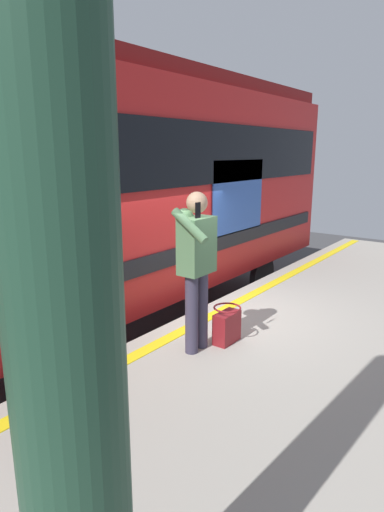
{
  "coord_description": "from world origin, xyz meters",
  "views": [
    {
      "loc": [
        4.49,
        3.32,
        3.09
      ],
      "look_at": [
        0.48,
        0.3,
        1.87
      ],
      "focal_mm": 30.3,
      "sensor_mm": 36.0,
      "label": 1
    }
  ],
  "objects": [
    {
      "name": "safety_line",
      "position": [
        0.0,
        0.3,
        0.98
      ],
      "size": [
        12.33,
        0.16,
        0.01
      ],
      "primitive_type": "cube",
      "color": "yellow",
      "rests_on": "platform"
    },
    {
      "name": "platform",
      "position": [
        0.0,
        2.14,
        0.49
      ],
      "size": [
        12.59,
        4.27,
        0.97
      ],
      "primitive_type": "cube",
      "color": "#9E998E",
      "rests_on": "ground"
    },
    {
      "name": "handbag",
      "position": [
        0.61,
        0.89,
        1.17
      ],
      "size": [
        0.35,
        0.31,
        0.42
      ],
      "color": "maroon",
      "rests_on": "platform"
    },
    {
      "name": "station_column",
      "position": [
        3.74,
        2.27,
        2.98
      ],
      "size": [
        0.37,
        0.37,
        4.01
      ],
      "primitive_type": "cylinder",
      "color": "#1E3F2D",
      "rests_on": "platform"
    },
    {
      "name": "train_carriage",
      "position": [
        0.0,
        -1.81,
        2.61
      ],
      "size": [
        10.15,
        2.8,
        4.15
      ],
      "color": "red",
      "rests_on": "ground"
    },
    {
      "name": "track_rail_near",
      "position": [
        0.0,
        -1.1,
        0.08
      ],
      "size": [
        16.36,
        0.08,
        0.16
      ],
      "primitive_type": "cube",
      "color": "slate",
      "rests_on": "ground"
    },
    {
      "name": "passenger",
      "position": [
        0.96,
        0.72,
        1.99
      ],
      "size": [
        0.57,
        0.55,
        1.72
      ],
      "color": "#383347",
      "rests_on": "platform"
    },
    {
      "name": "track_rail_far",
      "position": [
        0.0,
        -2.54,
        0.08
      ],
      "size": [
        16.36,
        0.08,
        0.16
      ],
      "primitive_type": "cube",
      "color": "slate",
      "rests_on": "ground"
    },
    {
      "name": "ground_plane",
      "position": [
        0.0,
        0.0,
        0.0
      ],
      "size": [
        23.46,
        23.46,
        0.0
      ],
      "primitive_type": "plane",
      "color": "#3D3D3F"
    }
  ]
}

